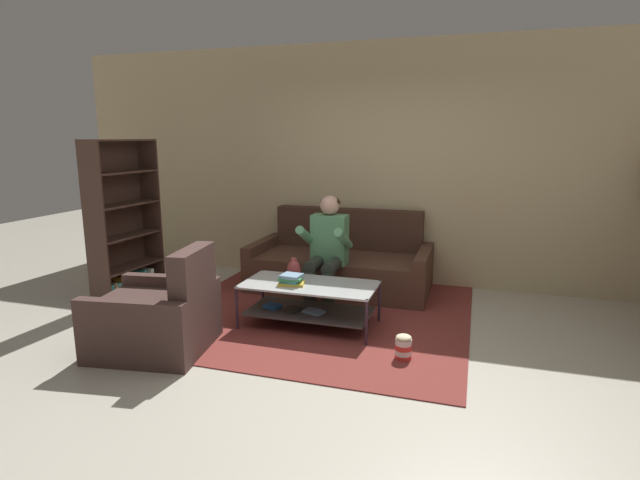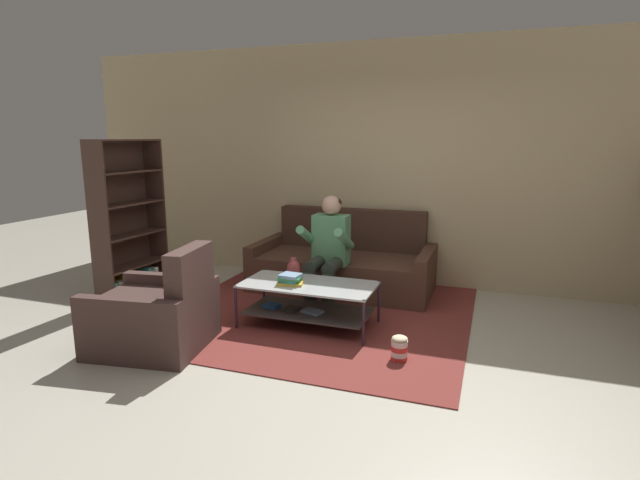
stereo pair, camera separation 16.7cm
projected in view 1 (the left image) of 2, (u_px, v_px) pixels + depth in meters
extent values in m
plane|color=#B9B4A2|center=(330.00, 360.00, 4.08)|extent=(16.80, 16.80, 0.00)
cube|color=tan|center=(387.00, 165.00, 6.09)|extent=(8.40, 0.12, 2.90)
cube|color=#4A2F22|center=(340.00, 272.00, 5.91)|extent=(1.83, 1.00, 0.42)
cube|color=#3F281D|center=(348.00, 229.00, 6.20)|extent=(1.83, 0.18, 0.50)
cube|color=#4A2F22|center=(263.00, 261.00, 6.19)|extent=(0.13, 1.00, 0.54)
cube|color=#4A2F22|center=(423.00, 274.00, 5.61)|extent=(0.13, 1.00, 0.54)
cylinder|color=#293027|center=(310.00, 291.00, 5.19)|extent=(0.14, 0.14, 0.42)
cylinder|color=#293027|center=(328.00, 293.00, 5.13)|extent=(0.14, 0.14, 0.42)
cylinder|color=#293027|center=(315.00, 264.00, 5.31)|extent=(0.14, 0.42, 0.14)
cylinder|color=#293027|center=(333.00, 265.00, 5.25)|extent=(0.14, 0.42, 0.14)
cube|color=#569263|center=(330.00, 240.00, 5.42)|extent=(0.38, 0.22, 0.54)
cylinder|color=#569263|center=(307.00, 237.00, 5.30)|extent=(0.09, 0.49, 0.31)
cylinder|color=#569263|center=(344.00, 239.00, 5.18)|extent=(0.09, 0.49, 0.31)
sphere|color=tan|center=(330.00, 205.00, 5.35)|extent=(0.21, 0.21, 0.21)
ellipsoid|color=black|center=(330.00, 202.00, 5.36)|extent=(0.21, 0.21, 0.13)
cube|color=#BBBFBF|center=(309.00, 285.00, 4.73)|extent=(1.27, 0.62, 0.02)
cube|color=#403C3A|center=(310.00, 311.00, 4.79)|extent=(1.17, 0.57, 0.02)
cylinder|color=#332331|center=(237.00, 308.00, 4.68)|extent=(0.03, 0.03, 0.42)
cylinder|color=#332331|center=(366.00, 323.00, 4.31)|extent=(0.03, 0.03, 0.42)
cylinder|color=#332331|center=(263.00, 290.00, 5.24)|extent=(0.03, 0.03, 0.42)
cylinder|color=#332331|center=(379.00, 302.00, 4.87)|extent=(0.03, 0.03, 0.42)
cube|color=#2663A9|center=(272.00, 306.00, 4.86)|extent=(0.17, 0.16, 0.03)
cube|color=#2F2D28|center=(292.00, 309.00, 4.78)|extent=(0.17, 0.17, 0.02)
cube|color=#7096B5|center=(314.00, 312.00, 4.72)|extent=(0.22, 0.18, 0.02)
cube|color=maroon|center=(323.00, 308.00, 5.29)|extent=(3.00, 3.21, 0.01)
cube|color=#825A4E|center=(323.00, 308.00, 5.29)|extent=(1.65, 1.77, 0.00)
ellipsoid|color=maroon|center=(294.00, 269.00, 4.90)|extent=(0.13, 0.13, 0.18)
cylinder|color=maroon|center=(294.00, 260.00, 4.88)|extent=(0.06, 0.06, 0.04)
cube|color=gold|center=(291.00, 283.00, 4.70)|extent=(0.27, 0.22, 0.03)
cube|color=teal|center=(291.00, 280.00, 4.70)|extent=(0.17, 0.18, 0.03)
cube|color=#378445|center=(291.00, 278.00, 4.69)|extent=(0.23, 0.18, 0.02)
cube|color=#7094B5|center=(291.00, 276.00, 4.68)|extent=(0.20, 0.19, 0.03)
cube|color=#442D25|center=(95.00, 227.00, 5.12)|extent=(0.28, 0.04, 1.76)
cube|color=#442D25|center=(151.00, 215.00, 5.92)|extent=(0.28, 0.04, 1.76)
cube|color=#442D25|center=(115.00, 220.00, 5.57)|extent=(0.07, 0.89, 1.76)
cube|color=#442D25|center=(131.00, 296.00, 5.70)|extent=(0.33, 0.87, 0.02)
cube|color=#442D25|center=(129.00, 267.00, 5.63)|extent=(0.33, 0.87, 0.02)
cube|color=#442D25|center=(126.00, 236.00, 5.56)|extent=(0.33, 0.87, 0.02)
cube|color=#442D25|center=(124.00, 204.00, 5.48)|extent=(0.33, 0.87, 0.02)
cube|color=#442D25|center=(121.00, 172.00, 5.41)|extent=(0.33, 0.87, 0.02)
cube|color=#442D25|center=(118.00, 140.00, 5.34)|extent=(0.33, 0.87, 0.02)
cube|color=teal|center=(106.00, 295.00, 5.31)|extent=(0.22, 0.07, 0.23)
cube|color=#9D7754|center=(109.00, 293.00, 5.36)|extent=(0.22, 0.04, 0.24)
cube|color=teal|center=(114.00, 293.00, 5.41)|extent=(0.20, 0.07, 0.22)
cube|color=#7A9BB1|center=(117.00, 292.00, 5.47)|extent=(0.23, 0.05, 0.19)
cube|color=orange|center=(119.00, 288.00, 5.50)|extent=(0.23, 0.05, 0.26)
cube|color=#917B51|center=(123.00, 290.00, 5.54)|extent=(0.21, 0.04, 0.19)
cube|color=red|center=(125.00, 285.00, 5.57)|extent=(0.22, 0.06, 0.29)
cube|color=#A26F49|center=(129.00, 288.00, 5.64)|extent=(0.22, 0.06, 0.20)
cube|color=#7497AC|center=(131.00, 285.00, 5.68)|extent=(0.23, 0.05, 0.23)
cube|color=green|center=(134.00, 283.00, 5.74)|extent=(0.25, 0.07, 0.23)
cube|color=teal|center=(138.00, 280.00, 5.79)|extent=(0.24, 0.06, 0.27)
cube|color=silver|center=(142.00, 282.00, 5.84)|extent=(0.22, 0.05, 0.19)
cube|color=silver|center=(146.00, 279.00, 5.89)|extent=(0.20, 0.07, 0.25)
cube|color=#452F2A|center=(154.00, 324.00, 4.25)|extent=(0.99, 0.74, 0.45)
cube|color=#452F2A|center=(193.00, 275.00, 4.10)|extent=(0.25, 0.63, 0.44)
cube|color=#452F2A|center=(173.00, 305.00, 4.59)|extent=(0.91, 0.24, 0.55)
cube|color=#452F2A|center=(131.00, 335.00, 3.89)|extent=(0.91, 0.24, 0.55)
cylinder|color=red|center=(403.00, 357.00, 4.08)|extent=(0.14, 0.14, 0.04)
cylinder|color=white|center=(403.00, 352.00, 4.07)|extent=(0.14, 0.14, 0.04)
cylinder|color=red|center=(403.00, 347.00, 4.07)|extent=(0.14, 0.14, 0.04)
cylinder|color=white|center=(404.00, 342.00, 4.06)|extent=(0.14, 0.14, 0.04)
ellipsoid|color=beige|center=(404.00, 337.00, 4.05)|extent=(0.13, 0.13, 0.05)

